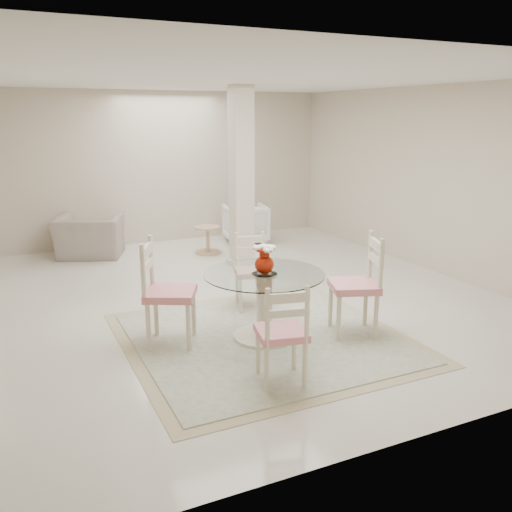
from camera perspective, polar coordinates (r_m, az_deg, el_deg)
name	(u,v)px	position (r m, az deg, el deg)	size (l,w,h in m)	color
ground	(247,294)	(7.11, -0.99, -4.05)	(7.00, 7.00, 0.00)	white
room_shell	(246,150)	(6.75, -1.06, 11.05)	(6.02, 7.02, 2.71)	beige
column	(241,179)	(8.18, -1.56, 8.12)	(0.30, 0.30, 2.70)	beige
area_rug	(264,338)	(5.75, 0.85, -8.62)	(2.82, 2.82, 0.02)	tan
dining_table	(264,306)	(5.61, 0.87, -5.28)	(1.24, 1.24, 0.71)	#FCEECF
red_vase	(265,259)	(5.46, 0.93, -0.28)	(0.23, 0.22, 0.30)	#A91905
dining_chair_east	(361,277)	(5.77, 11.03, -2.24)	(0.61, 0.61, 1.19)	beige
dining_chair_north	(251,265)	(6.52, -0.50, -0.95)	(0.49, 0.49, 0.99)	#F5E6CA
dining_chair_west	(162,285)	(5.48, -9.83, -2.99)	(0.65, 0.65, 1.21)	beige
dining_chair_south	(283,327)	(4.62, 2.89, -7.47)	(0.49, 0.49, 1.02)	beige
recliner_taupe	(90,236)	(9.32, -17.12, 1.98)	(1.04, 0.91, 0.68)	gray
armchair_white	(246,223)	(9.97, -1.10, 3.46)	(0.74, 0.76, 0.69)	white
side_table	(208,241)	(9.19, -5.09, 1.60)	(0.44, 0.44, 0.46)	tan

